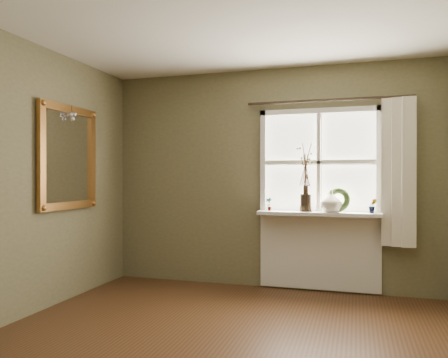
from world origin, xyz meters
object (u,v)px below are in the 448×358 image
cream_vase (331,201)px  gilt_mirror (68,157)px  wreath (338,203)px  dark_jug (306,203)px

cream_vase → gilt_mirror: (-2.66, -1.05, 0.48)m
wreath → gilt_mirror: 2.98m
dark_jug → cream_vase: size_ratio=0.82×
wreath → cream_vase: bearing=-132.7°
dark_jug → gilt_mirror: gilt_mirror is taller
cream_vase → gilt_mirror: bearing=-158.4°
wreath → gilt_mirror: bearing=-140.1°
dark_jug → gilt_mirror: size_ratio=0.18×
gilt_mirror → cream_vase: bearing=21.6°
wreath → dark_jug: bearing=-155.5°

